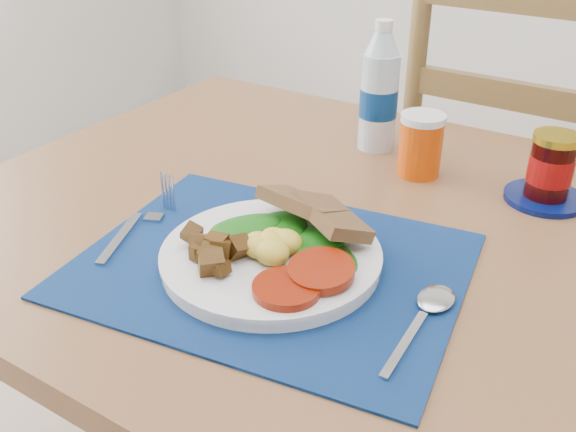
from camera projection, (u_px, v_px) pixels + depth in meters
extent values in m
cube|color=brown|center=(419.00, 254.00, 0.87)|extent=(1.40, 0.90, 0.04)
cylinder|color=brown|center=(228.00, 236.00, 1.64)|extent=(0.06, 0.06, 0.71)
cube|color=#533D1E|center=(514.00, 197.00, 1.57)|extent=(0.48, 0.46, 0.04)
cylinder|color=#533D1E|center=(451.00, 229.00, 1.93)|extent=(0.04, 0.04, 0.46)
cylinder|color=#533D1E|center=(559.00, 350.00, 1.45)|extent=(0.04, 0.04, 0.46)
cylinder|color=#533D1E|center=(396.00, 291.00, 1.65)|extent=(0.04, 0.04, 0.46)
cube|color=#041033|center=(271.00, 265.00, 0.81)|extent=(0.52, 0.43, 0.00)
cylinder|color=silver|center=(271.00, 258.00, 0.81)|extent=(0.27, 0.27, 0.02)
ellipsoid|color=yellow|center=(272.00, 244.00, 0.79)|extent=(0.07, 0.06, 0.03)
cylinder|color=#9A2505|center=(304.00, 282.00, 0.73)|extent=(0.08, 0.08, 0.01)
ellipsoid|color=#094108|center=(294.00, 236.00, 0.82)|extent=(0.15, 0.09, 0.01)
cube|color=brown|center=(316.00, 210.00, 0.84)|extent=(0.13, 0.10, 0.04)
cube|color=#B2B5BA|center=(120.00, 238.00, 0.86)|extent=(0.06, 0.13, 0.00)
cube|color=#B2B5BA|center=(164.00, 211.00, 0.93)|extent=(0.05, 0.07, 0.00)
cube|color=#B2B5BA|center=(405.00, 344.00, 0.67)|extent=(0.02, 0.12, 0.00)
ellipsoid|color=#B2B5BA|center=(436.00, 300.00, 0.74)|extent=(0.04, 0.06, 0.01)
cylinder|color=#ADBFCC|center=(378.00, 102.00, 1.11)|extent=(0.06, 0.06, 0.17)
cylinder|color=navy|center=(378.00, 102.00, 1.11)|extent=(0.07, 0.07, 0.05)
cone|color=#ADBFCC|center=(383.00, 42.00, 1.06)|extent=(0.06, 0.06, 0.04)
cylinder|color=white|center=(384.00, 25.00, 1.04)|extent=(0.03, 0.03, 0.02)
cylinder|color=#CB3F05|center=(420.00, 147.00, 1.03)|extent=(0.07, 0.07, 0.10)
cylinder|color=#040F4A|center=(544.00, 198.00, 0.97)|extent=(0.12, 0.12, 0.01)
cylinder|color=black|center=(551.00, 169.00, 0.94)|extent=(0.06, 0.06, 0.09)
cylinder|color=maroon|center=(551.00, 169.00, 0.94)|extent=(0.06, 0.06, 0.04)
cylinder|color=#B0971D|center=(557.00, 138.00, 0.92)|extent=(0.07, 0.07, 0.01)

